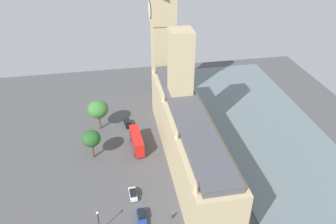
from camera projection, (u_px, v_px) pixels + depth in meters
ground_plane at (180, 162)px, 92.65m from camera, size 127.33×127.33×0.00m
river_thames at (281, 150)px, 97.13m from camera, size 33.47×114.60×0.25m
parliament_building at (187, 132)px, 89.23m from camera, size 10.75×57.33×33.36m
clock_tower at (163, 31)px, 108.84m from camera, size 7.91×7.91×48.25m
car_black_trailing at (128, 123)px, 107.41m from camera, size 2.36×4.64×1.74m
double_decker_bus_opposite_hall at (137, 141)px, 96.61m from camera, size 3.27×10.65×4.75m
car_white_kerbside at (133, 194)px, 81.48m from camera, size 1.98×4.26×1.74m
car_blue_under_trees at (142, 216)px, 75.80m from camera, size 1.99×4.73×1.74m
pedestrian_leading at (172, 216)px, 76.14m from camera, size 0.56×0.46×1.49m
plane_tree_near_tower at (91, 139)px, 91.27m from camera, size 5.08×5.08×8.48m
plane_tree_far_end at (98, 109)px, 102.77m from camera, size 6.20×6.20×9.63m
street_lamp_by_river_gate at (98, 218)px, 71.32m from camera, size 0.56×0.56×5.85m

